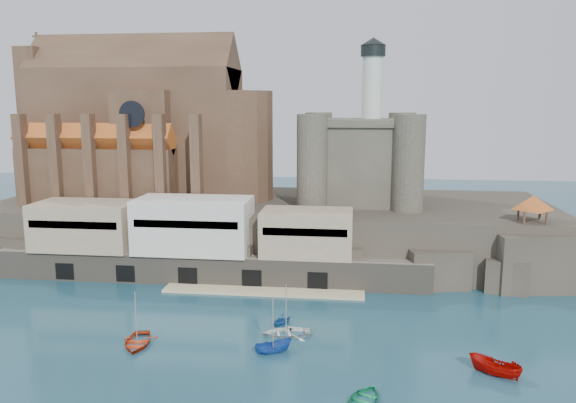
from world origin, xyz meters
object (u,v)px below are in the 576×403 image
(pavilion, at_px, (533,204))
(boat_2, at_px, (273,352))
(boat_0, at_px, (137,345))
(church, at_px, (147,133))
(castle_keep, at_px, (360,156))

(pavilion, xyz_separation_m, boat_2, (-35.56, -28.12, -12.73))
(boat_0, relative_size, boat_2, 1.39)
(pavilion, bearing_deg, boat_2, -141.66)
(church, xyz_separation_m, pavilion, (66.13, -15.85, -9.40))
(pavilion, height_order, boat_2, pavilion)
(castle_keep, bearing_deg, boat_2, -102.57)
(boat_2, bearing_deg, boat_0, 62.02)
(church, bearing_deg, boat_0, -71.67)
(church, distance_m, boat_0, 51.21)
(pavilion, bearing_deg, church, 166.52)
(church, height_order, pavilion, church)
(church, height_order, boat_2, church)
(church, bearing_deg, pavilion, -13.48)
(pavilion, xyz_separation_m, boat_0, (-51.61, -27.98, -12.73))
(castle_keep, bearing_deg, pavilion, -30.18)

